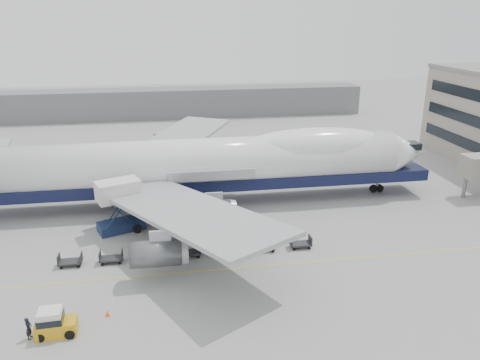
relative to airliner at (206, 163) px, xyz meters
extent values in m
plane|color=gray|center=(-0.64, -12.00, -5.62)|extent=(260.00, 260.00, 0.00)
cube|color=gold|center=(-0.64, -18.00, -5.62)|extent=(60.00, 0.15, 0.01)
cylinder|color=slate|center=(35.36, -4.00, -4.12)|extent=(0.50, 0.50, 3.00)
cube|color=slate|center=(-10.64, 58.00, -2.12)|extent=(110.00, 8.00, 7.00)
cylinder|color=white|center=(-0.64, 0.00, 0.08)|extent=(52.00, 6.40, 6.40)
cube|color=black|center=(0.36, 0.00, -2.48)|extent=(60.00, 5.76, 1.50)
cone|color=white|center=(28.36, 0.00, 0.08)|extent=(6.00, 6.40, 6.40)
ellipsoid|color=white|center=(14.96, 0.00, 1.84)|extent=(20.67, 5.78, 4.56)
cube|color=#9EA0A3|center=(-3.64, -14.28, -0.52)|extent=(20.35, 26.74, 2.26)
cube|color=#9EA0A3|center=(-3.64, 14.28, -0.52)|extent=(20.35, 26.74, 2.26)
cylinder|color=#595B60|center=(-6.64, 19.00, -2.72)|extent=(4.80, 2.60, 2.60)
cylinder|color=#595B60|center=(-0.64, 10.00, -2.72)|extent=(4.80, 2.60, 2.60)
cylinder|color=#595B60|center=(-0.64, -10.00, -2.72)|extent=(4.80, 2.60, 2.60)
cylinder|color=#595B60|center=(-6.64, -19.00, -2.72)|extent=(4.80, 2.60, 2.60)
cylinder|color=slate|center=(24.36, 0.00, -4.37)|extent=(0.36, 0.36, 2.50)
cylinder|color=black|center=(24.36, 0.00, -5.07)|extent=(1.10, 0.45, 1.10)
cylinder|color=slate|center=(-3.64, -3.00, -4.37)|extent=(0.36, 0.36, 2.50)
cylinder|color=black|center=(-3.64, -3.00, -5.07)|extent=(1.10, 0.45, 1.10)
cylinder|color=slate|center=(-3.64, 3.00, -4.37)|extent=(0.36, 0.36, 2.50)
cylinder|color=black|center=(-3.64, 3.00, -5.07)|extent=(1.10, 0.45, 1.10)
cube|color=#19284D|center=(-10.85, -6.99, -5.05)|extent=(5.80, 4.26, 1.15)
cube|color=silver|center=(-10.85, -6.99, -0.62)|extent=(5.49, 4.31, 2.31)
cube|color=#19284D|center=(-10.85, -8.15, -2.82)|extent=(3.52, 1.48, 4.13)
cube|color=#19284D|center=(-10.85, -5.84, -2.82)|extent=(3.52, 1.48, 4.13)
cube|color=slate|center=(-10.85, -5.32, -0.62)|extent=(2.80, 2.09, 0.15)
cylinder|color=black|center=(-12.74, -8.04, -5.15)|extent=(0.94, 0.37, 0.94)
cylinder|color=black|center=(-12.74, -5.95, -5.15)|extent=(0.94, 0.37, 0.94)
cylinder|color=black|center=(-8.97, -8.04, -5.15)|extent=(0.94, 0.37, 0.94)
cylinder|color=black|center=(-8.97, -5.95, -5.15)|extent=(0.94, 0.37, 0.94)
cube|color=gold|center=(-14.51, -25.81, -5.01)|extent=(3.18, 1.81, 1.22)
cube|color=silver|center=(-14.84, -25.83, -3.90)|extent=(1.85, 1.63, 1.11)
cube|color=black|center=(-14.84, -25.83, -4.13)|extent=(1.96, 1.75, 0.55)
cylinder|color=black|center=(-15.62, -26.53, -5.24)|extent=(0.78, 0.33, 0.78)
cylinder|color=black|center=(-15.62, -25.09, -5.24)|extent=(0.78, 0.33, 0.78)
cylinder|color=black|center=(-13.40, -26.53, -5.24)|extent=(0.78, 0.33, 0.78)
cylinder|color=black|center=(-13.40, -25.09, -5.24)|extent=(0.78, 0.33, 0.78)
imported|color=black|center=(-16.51, -26.01, -4.69)|extent=(0.53, 0.74, 1.88)
cone|color=#F3600C|center=(-10.80, -24.03, -5.34)|extent=(0.37, 0.37, 0.58)
cube|color=#F3600C|center=(-10.80, -24.03, -5.61)|extent=(0.39, 0.39, 0.03)
cube|color=#2D2D30|center=(-15.33, -14.73, -5.17)|extent=(2.30, 1.35, 0.18)
cube|color=#2D2D30|center=(-16.43, -14.73, -4.77)|extent=(0.08, 1.35, 0.90)
cube|color=#2D2D30|center=(-14.23, -14.73, -4.77)|extent=(0.08, 1.35, 0.90)
cylinder|color=black|center=(-16.18, -15.28, -5.47)|extent=(0.30, 0.12, 0.30)
cylinder|color=black|center=(-16.18, -14.18, -5.47)|extent=(0.30, 0.12, 0.30)
cylinder|color=black|center=(-14.48, -15.28, -5.47)|extent=(0.30, 0.12, 0.30)
cylinder|color=black|center=(-14.48, -14.18, -5.47)|extent=(0.30, 0.12, 0.30)
cube|color=#2D2D30|center=(-11.32, -14.73, -5.17)|extent=(2.30, 1.35, 0.18)
cube|color=#2D2D30|center=(-12.42, -14.73, -4.77)|extent=(0.08, 1.35, 0.90)
cube|color=#2D2D30|center=(-10.22, -14.73, -4.77)|extent=(0.08, 1.35, 0.90)
cylinder|color=black|center=(-12.17, -15.28, -5.47)|extent=(0.30, 0.12, 0.30)
cylinder|color=black|center=(-12.17, -14.18, -5.47)|extent=(0.30, 0.12, 0.30)
cylinder|color=black|center=(-10.47, -15.28, -5.47)|extent=(0.30, 0.12, 0.30)
cylinder|color=black|center=(-10.47, -14.18, -5.47)|extent=(0.30, 0.12, 0.30)
cube|color=#2D2D30|center=(-7.31, -14.73, -5.17)|extent=(2.30, 1.35, 0.18)
cube|color=#2D2D30|center=(-8.41, -14.73, -4.77)|extent=(0.08, 1.35, 0.90)
cube|color=#2D2D30|center=(-6.21, -14.73, -4.77)|extent=(0.08, 1.35, 0.90)
cylinder|color=black|center=(-8.16, -15.28, -5.47)|extent=(0.30, 0.12, 0.30)
cylinder|color=black|center=(-8.16, -14.18, -5.47)|extent=(0.30, 0.12, 0.30)
cylinder|color=black|center=(-6.46, -15.28, -5.47)|extent=(0.30, 0.12, 0.30)
cylinder|color=black|center=(-6.46, -14.18, -5.47)|extent=(0.30, 0.12, 0.30)
cube|color=#2D2D30|center=(-3.29, -14.73, -5.17)|extent=(2.30, 1.35, 0.18)
cube|color=#2D2D30|center=(-4.39, -14.73, -4.77)|extent=(0.08, 1.35, 0.90)
cube|color=#2D2D30|center=(-2.19, -14.73, -4.77)|extent=(0.08, 1.35, 0.90)
cylinder|color=black|center=(-4.14, -15.28, -5.47)|extent=(0.30, 0.12, 0.30)
cylinder|color=black|center=(-4.14, -14.18, -5.47)|extent=(0.30, 0.12, 0.30)
cylinder|color=black|center=(-2.44, -15.28, -5.47)|extent=(0.30, 0.12, 0.30)
cylinder|color=black|center=(-2.44, -14.18, -5.47)|extent=(0.30, 0.12, 0.30)
cube|color=#2D2D30|center=(0.72, -14.73, -5.17)|extent=(2.30, 1.35, 0.18)
cube|color=#2D2D30|center=(-0.38, -14.73, -4.77)|extent=(0.08, 1.35, 0.90)
cube|color=#2D2D30|center=(1.82, -14.73, -4.77)|extent=(0.08, 1.35, 0.90)
cylinder|color=black|center=(-0.13, -15.28, -5.47)|extent=(0.30, 0.12, 0.30)
cylinder|color=black|center=(-0.13, -14.18, -5.47)|extent=(0.30, 0.12, 0.30)
cylinder|color=black|center=(1.57, -15.28, -5.47)|extent=(0.30, 0.12, 0.30)
cylinder|color=black|center=(1.57, -14.18, -5.47)|extent=(0.30, 0.12, 0.30)
cube|color=#2D2D30|center=(4.73, -14.73, -5.17)|extent=(2.30, 1.35, 0.18)
cube|color=#2D2D30|center=(3.63, -14.73, -4.77)|extent=(0.08, 1.35, 0.90)
cube|color=#2D2D30|center=(5.83, -14.73, -4.77)|extent=(0.08, 1.35, 0.90)
cylinder|color=black|center=(3.88, -15.28, -5.47)|extent=(0.30, 0.12, 0.30)
cylinder|color=black|center=(3.88, -14.18, -5.47)|extent=(0.30, 0.12, 0.30)
cylinder|color=black|center=(5.58, -15.28, -5.47)|extent=(0.30, 0.12, 0.30)
cylinder|color=black|center=(5.58, -14.18, -5.47)|extent=(0.30, 0.12, 0.30)
cube|color=#2D2D30|center=(8.74, -14.73, -5.17)|extent=(2.30, 1.35, 0.18)
cube|color=#2D2D30|center=(7.64, -14.73, -4.77)|extent=(0.08, 1.35, 0.90)
cube|color=#2D2D30|center=(9.84, -14.73, -4.77)|extent=(0.08, 1.35, 0.90)
cylinder|color=black|center=(7.89, -15.28, -5.47)|extent=(0.30, 0.12, 0.30)
cylinder|color=black|center=(7.89, -14.18, -5.47)|extent=(0.30, 0.12, 0.30)
cylinder|color=black|center=(9.59, -15.28, -5.47)|extent=(0.30, 0.12, 0.30)
cylinder|color=black|center=(9.59, -14.18, -5.47)|extent=(0.30, 0.12, 0.30)
camera|label=1|loc=(-5.20, -58.77, 18.34)|focal=35.00mm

